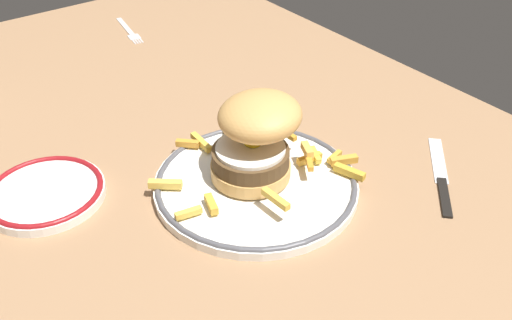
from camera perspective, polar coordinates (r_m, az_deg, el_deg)
The scene contains 7 objects.
ground_plane at distance 80.00cm, azimuth -2.86°, elevation -2.63°, with size 146.83×90.59×4.00cm, color #946E4C.
dinner_plate at distance 75.87cm, azimuth -0.00°, elevation -2.31°, with size 26.95×26.95×1.60cm.
burger at distance 73.44cm, azimuth -0.04°, elevation 2.36°, with size 13.19×13.69×11.21cm.
fries_pile at distance 77.63cm, azimuth 0.79°, elevation 0.09°, with size 22.44×26.17×2.91cm.
side_plate at distance 79.16cm, azimuth -20.17°, elevation -3.05°, with size 15.27×15.27×1.60cm.
fork at distance 124.06cm, azimuth -12.46°, elevation 12.42°, with size 14.43×3.76×0.36cm.
knife at distance 81.25cm, azimuth 17.95°, elevation -1.93°, with size 13.58×13.99×0.70cm.
Camera 1 is at (52.49, -34.48, 47.56)cm, focal length 40.36 mm.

